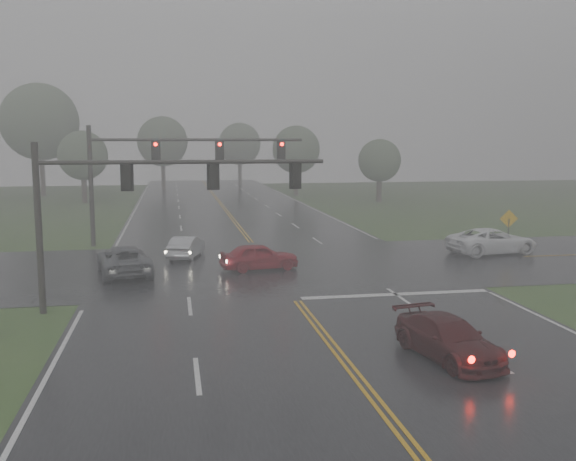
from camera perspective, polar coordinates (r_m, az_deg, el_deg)
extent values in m
cube|color=black|center=(32.97, -1.16, -3.81)|extent=(18.00, 160.00, 0.02)
cube|color=black|center=(34.90, -1.68, -3.15)|extent=(120.00, 14.00, 0.02)
cube|color=silver|center=(28.76, 9.56, -5.67)|extent=(8.50, 0.50, 0.01)
imported|color=#380A0C|center=(20.92, 14.00, -11.01)|extent=(2.55, 4.62, 1.27)
imported|color=maroon|center=(33.83, -2.56, -3.51)|extent=(4.30, 2.26, 1.40)
imported|color=#B1B4B9|center=(37.71, -9.01, -2.41)|extent=(2.33, 4.03, 1.25)
imported|color=#52555A|center=(33.63, -14.32, -3.82)|extent=(3.27, 5.54, 1.45)
imported|color=white|center=(40.49, 17.65, -1.98)|extent=(5.80, 3.36, 1.52)
cylinder|color=black|center=(26.55, -21.28, 0.11)|extent=(0.26, 0.26, 6.68)
cylinder|color=black|center=(26.34, -21.56, 5.72)|extent=(0.17, 0.17, 0.74)
cylinder|color=black|center=(25.84, -9.18, 6.04)|extent=(11.25, 0.17, 0.17)
cube|color=black|center=(25.92, -14.14, 4.67)|extent=(0.32, 0.26, 0.97)
cube|color=black|center=(26.07, -14.12, 4.69)|extent=(0.51, 0.03, 1.16)
cube|color=black|center=(25.91, -6.65, 4.85)|extent=(0.32, 0.26, 0.97)
cube|color=black|center=(26.06, -6.67, 4.87)|extent=(0.51, 0.03, 1.16)
cube|color=black|center=(26.34, 0.72, 4.96)|extent=(0.32, 0.26, 0.97)
cube|color=black|center=(26.48, 0.66, 4.97)|extent=(0.51, 0.03, 1.16)
cylinder|color=black|center=(42.87, -17.10, 3.77)|extent=(0.30, 0.30, 7.72)
cylinder|color=black|center=(42.78, -17.27, 7.78)|extent=(0.19, 0.19, 0.86)
cylinder|color=black|center=(42.50, -7.97, 7.99)|extent=(13.72, 0.19, 0.19)
cube|color=black|center=(42.48, -11.68, 7.04)|extent=(0.36, 0.30, 1.13)
cube|color=black|center=(42.65, -11.67, 7.04)|extent=(0.59, 0.03, 1.34)
cylinder|color=#FF0C05|center=(42.31, -11.69, 7.51)|extent=(0.24, 0.06, 0.24)
cube|color=black|center=(42.58, -6.09, 7.16)|extent=(0.36, 0.30, 1.13)
cube|color=black|center=(42.75, -6.11, 7.16)|extent=(0.59, 0.03, 1.34)
cylinder|color=#FF0C05|center=(42.41, -6.08, 7.63)|extent=(0.24, 0.06, 0.24)
cube|color=black|center=(43.08, -0.58, 7.21)|extent=(0.36, 0.30, 1.13)
cube|color=black|center=(43.24, -0.62, 7.21)|extent=(0.59, 0.03, 1.34)
cylinder|color=#FF0C05|center=(42.90, -0.54, 7.68)|extent=(0.24, 0.06, 0.24)
cylinder|color=black|center=(40.86, 18.99, -0.46)|extent=(0.07, 0.07, 2.09)
cube|color=#E4A80D|center=(40.75, 19.03, 1.00)|extent=(1.10, 0.18, 1.10)
cylinder|color=#382C24|center=(73.86, -17.66, 3.52)|extent=(0.57, 0.57, 3.01)
sphere|color=#3B4D33|center=(73.70, -17.78, 6.38)|extent=(5.36, 5.36, 5.36)
cylinder|color=#382C24|center=(80.04, 0.72, 4.31)|extent=(0.52, 0.52, 3.31)
sphere|color=#3B4D33|center=(79.88, 0.72, 7.21)|extent=(5.89, 5.89, 5.89)
cylinder|color=#382C24|center=(90.99, -11.02, 4.78)|extent=(0.56, 0.56, 3.89)
sphere|color=#3B4D33|center=(90.86, -11.10, 7.78)|extent=(6.91, 6.91, 6.91)
cylinder|color=#382C24|center=(72.63, 8.09, 3.61)|extent=(0.60, 0.60, 2.68)
sphere|color=#3B4D33|center=(72.46, 8.14, 6.19)|extent=(4.76, 4.76, 4.76)
cylinder|color=#382C24|center=(84.83, -20.98, 4.66)|extent=(0.60, 0.60, 5.26)
sphere|color=#3B4D33|center=(84.77, -21.20, 9.00)|extent=(9.36, 9.36, 9.36)
cylinder|color=#382C24|center=(100.23, -4.29, 5.12)|extent=(0.57, 0.57, 3.66)
sphere|color=#3B4D33|center=(100.11, -4.32, 7.68)|extent=(6.51, 6.51, 6.51)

